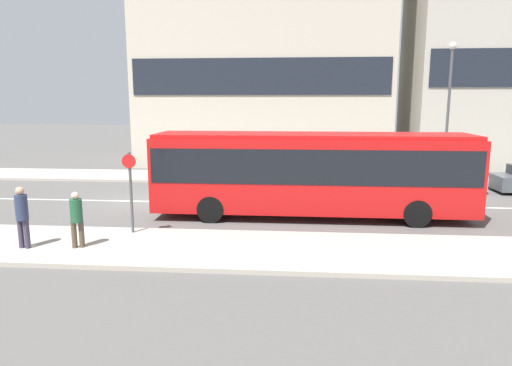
{
  "coord_description": "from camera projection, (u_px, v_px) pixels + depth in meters",
  "views": [
    {
      "loc": [
        6.21,
        -18.75,
        4.31
      ],
      "look_at": [
        4.77,
        -1.73,
        1.2
      ],
      "focal_mm": 32.0,
      "sensor_mm": 36.0,
      "label": 1
    }
  ],
  "objects": [
    {
      "name": "parked_car_0",
      "position": [
        434.0,
        178.0,
        21.97
      ],
      "size": [
        4.27,
        1.75,
        1.28
      ],
      "color": "silver",
      "rests_on": "ground_plane"
    },
    {
      "name": "bus_stop_sign",
      "position": [
        131.0,
        186.0,
        14.34
      ],
      "size": [
        0.44,
        0.12,
        2.58
      ],
      "color": "#4C4C51",
      "rests_on": "sidewalk_near"
    },
    {
      "name": "pedestrian_near_stop",
      "position": [
        22.0,
        213.0,
        12.9
      ],
      "size": [
        0.35,
        0.34,
        1.79
      ],
      "rotation": [
        0.0,
        0.0,
        3.03
      ],
      "color": "#383347",
      "rests_on": "sidewalk_near"
    },
    {
      "name": "ground_plane",
      "position": [
        149.0,
        201.0,
        19.67
      ],
      "size": [
        120.0,
        120.0,
        0.0
      ],
      "primitive_type": "plane",
      "color": "#595654"
    },
    {
      "name": "pedestrian_down_pavement",
      "position": [
        77.0,
        216.0,
        12.96
      ],
      "size": [
        0.34,
        0.34,
        1.63
      ],
      "rotation": [
        0.0,
        0.0,
        0.37
      ],
      "color": "#4C4233",
      "rests_on": "sidewalk_near"
    },
    {
      "name": "sidewalk_far",
      "position": [
        184.0,
        176.0,
        25.78
      ],
      "size": [
        44.0,
        3.5,
        0.13
      ],
      "color": "#B2A899",
      "rests_on": "ground_plane"
    },
    {
      "name": "street_lamp",
      "position": [
        449.0,
        98.0,
        23.0
      ],
      "size": [
        0.36,
        0.36,
        7.0
      ],
      "color": "#4C4C51",
      "rests_on": "sidewalk_far"
    },
    {
      "name": "apartment_block_left_tower",
      "position": [
        263.0,
        7.0,
        30.11
      ],
      "size": [
        16.4,
        6.86,
        20.82
      ],
      "color": "beige",
      "rests_on": "ground_plane"
    },
    {
      "name": "sidewalk_near",
      "position": [
        83.0,
        245.0,
        13.53
      ],
      "size": [
        44.0,
        3.5,
        0.13
      ],
      "color": "#B2A899",
      "rests_on": "ground_plane"
    },
    {
      "name": "lane_centerline",
      "position": [
        149.0,
        201.0,
        19.67
      ],
      "size": [
        41.8,
        0.16,
        0.01
      ],
      "color": "silver",
      "rests_on": "ground_plane"
    },
    {
      "name": "city_bus",
      "position": [
        311.0,
        169.0,
        16.79
      ],
      "size": [
        11.61,
        2.52,
        3.11
      ],
      "rotation": [
        0.0,
        0.0,
        -0.08
      ],
      "color": "red",
      "rests_on": "ground_plane"
    }
  ]
}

